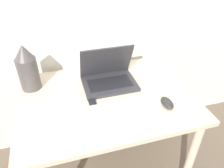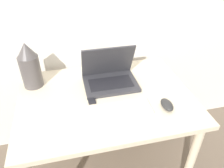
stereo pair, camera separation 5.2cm
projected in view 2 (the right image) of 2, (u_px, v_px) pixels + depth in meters
name	position (u px, v px, depth m)	size (l,w,h in m)	color
desk	(106.00, 108.00, 1.37)	(1.04, 0.76, 0.71)	beige
laptop	(109.00, 76.00, 1.40)	(0.34, 0.25, 0.25)	#333338
keyboard	(114.00, 112.00, 1.18)	(0.42, 0.14, 0.02)	white
mouse	(167.00, 105.00, 1.22)	(0.06, 0.11, 0.04)	#2D2D2D
vase	(30.00, 66.00, 1.33)	(0.12, 0.12, 0.29)	#514C4C
mp3_player	(92.00, 101.00, 1.27)	(0.04, 0.05, 0.01)	black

